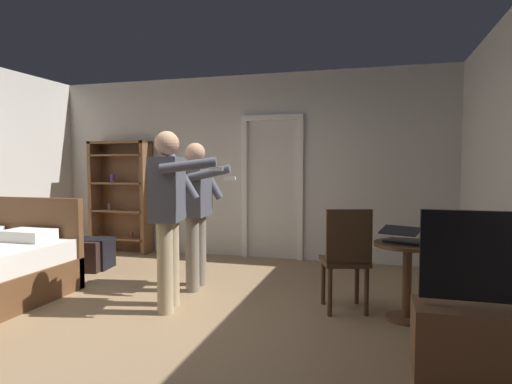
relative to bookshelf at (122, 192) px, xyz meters
The scene contains 13 objects.
ground_plane 3.35m from the bookshelf, 52.21° to the right, with size 6.69×6.69×0.00m, color #997A56.
wall_back 2.02m from the bookshelf, ahead, with size 6.32×0.12×2.74m, color beige.
doorway_frame 2.47m from the bookshelf, ahead, with size 0.93×0.08×2.13m.
bookshelf is the anchor object (origin of this frame).
tv_flatscreen 5.62m from the bookshelf, 32.46° to the right, with size 1.07×0.40×1.10m.
side_table 4.69m from the bookshelf, 25.48° to the right, with size 0.59×0.59×0.70m.
laptop 4.64m from the bookshelf, 26.17° to the right, with size 0.42×0.42×0.15m.
bottle_on_table 4.83m from the bookshelf, 25.62° to the right, with size 0.06×0.06×0.26m.
wooden_chair 4.18m from the bookshelf, 28.06° to the right, with size 0.52×0.52×0.99m.
person_blue_shirt 3.07m from the bookshelf, 48.83° to the right, with size 0.79×0.62×1.71m.
person_striped_shirt 2.55m from the bookshelf, 38.56° to the right, with size 0.70×0.62×1.64m.
suitcase_dark 1.45m from the bookshelf, 79.13° to the right, with size 0.49×0.40×0.40m, color black.
suitcase_small 1.36m from the bookshelf, 78.83° to the right, with size 0.56×0.37×0.41m, color black.
Camera 1 is at (1.94, -3.45, 1.39)m, focal length 29.86 mm.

